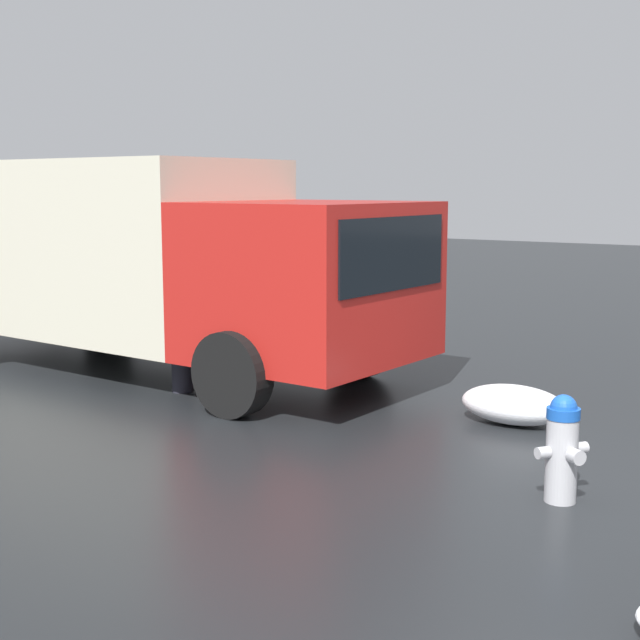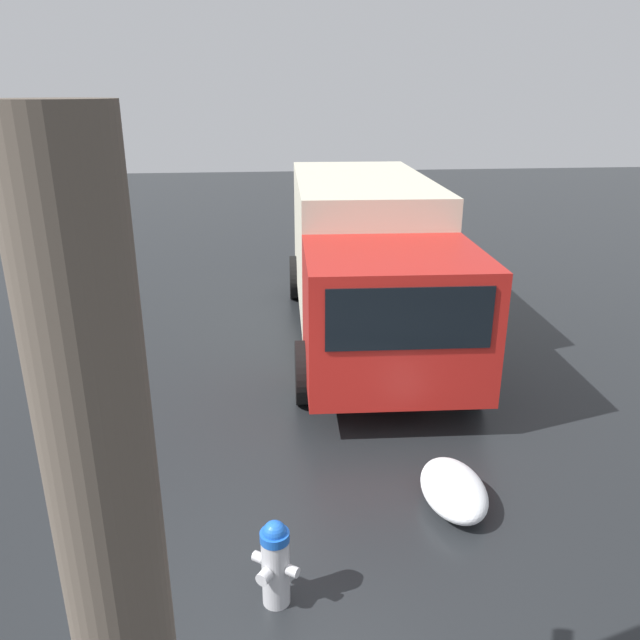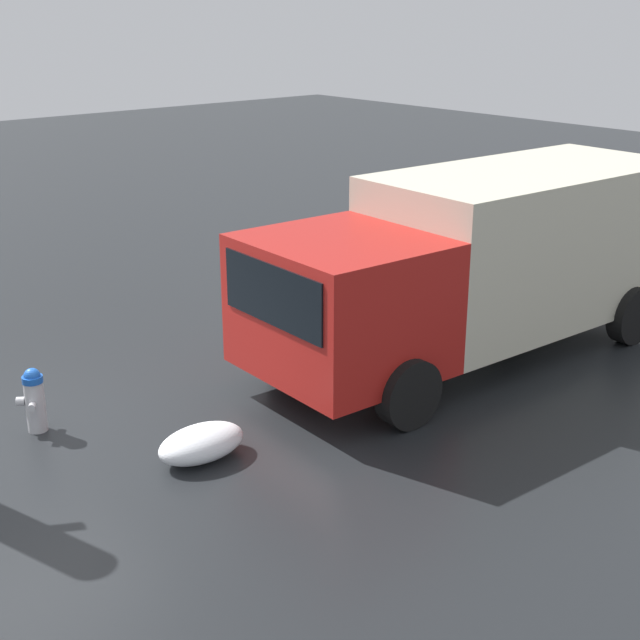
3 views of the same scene
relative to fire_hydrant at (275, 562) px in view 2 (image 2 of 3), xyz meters
The scene contains 6 objects.
ground_plane 0.43m from the fire_hydrant, 34.84° to the right, with size 60.00×60.00×0.00m, color black.
fire_hydrant is the anchor object (origin of this frame).
tree_trunk 2.61m from the fire_hydrant, 158.00° to the left, with size 0.71×0.47×4.15m.
delivery_truck 6.51m from the fire_hydrant, 16.50° to the right, with size 7.26×2.85×2.68m.
pedestrian 5.02m from the fire_hydrant, 12.83° to the right, with size 0.36×0.36×1.65m.
snow_pile_curbside 2.25m from the fire_hydrant, 59.07° to the right, with size 1.08×0.66×0.39m.
Camera 2 is at (-4.24, 0.05, 4.18)m, focal length 35.00 mm.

